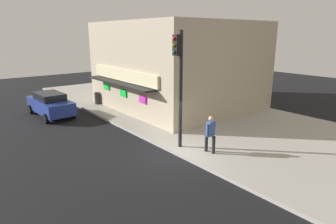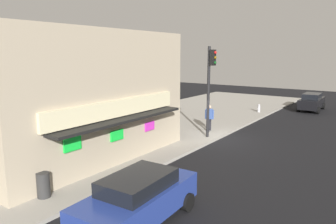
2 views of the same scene
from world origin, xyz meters
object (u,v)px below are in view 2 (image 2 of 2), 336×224
Objects in this scene: traffic_light at (210,80)px; fire_hydrant at (259,108)px; parked_car_black at (312,102)px; parked_car_blue at (138,199)px; pedestrian at (209,117)px; trash_can at (43,185)px; potted_plant_by_doorway at (69,164)px.

traffic_light is 10.85m from fire_hydrant.
parked_car_black is at bearing -11.81° from traffic_light.
parked_car_blue reaches higher than parked_car_black.
parked_car_blue is (-10.37, -3.00, -2.88)m from traffic_light.
trash_can is at bearing 179.23° from pedestrian.
parked_car_blue is at bearing -170.58° from fire_hydrant.
parked_car_black is at bearing -10.84° from potted_plant_by_doorway.
fire_hydrant is 21.00m from parked_car_blue.
parked_car_blue is at bearing -101.23° from potted_plant_by_doorway.
pedestrian is at bearing 178.09° from fire_hydrant.
parked_car_blue is at bearing 179.79° from parked_car_black.
traffic_light is at bearing -152.80° from pedestrian.
pedestrian is (12.56, -0.17, 0.52)m from trash_can.
parked_car_black is (13.35, -3.82, -0.28)m from pedestrian.
fire_hydrant is 19.84m from potted_plant_by_doorway.
pedestrian is at bearing 164.01° from parked_car_black.
trash_can is at bearing 171.24° from parked_car_black.
potted_plant_by_doorway is (1.67, 0.65, 0.19)m from trash_can.
fire_hydrant is at bearing 9.42° from parked_car_blue.
traffic_light is 5.21× the size of potted_plant_by_doorway.
trash_can is 0.21× the size of parked_car_black.
pedestrian is (1.43, 0.73, -2.61)m from traffic_light.
trash_can is 0.20× the size of parked_car_blue.
traffic_light is 11.60m from trash_can.
parked_car_black is (24.24, -4.64, 0.05)m from potted_plant_by_doorway.
parked_car_blue reaches higher than potted_plant_by_doorway.
traffic_light is 11.17m from parked_car_blue.
potted_plant_by_doorway is 0.23× the size of parked_car_blue.
potted_plant_by_doorway reaches higher than trash_can.
pedestrian is at bearing -4.30° from potted_plant_by_doorway.
pedestrian is 13.89m from parked_car_black.
parked_car_blue is 25.15m from parked_car_black.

